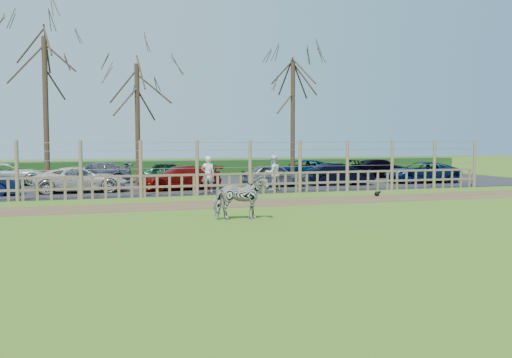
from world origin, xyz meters
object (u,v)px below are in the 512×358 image
object	(u,v)px
visitor_a	(208,175)
car_13	(380,168)
tree_right	(293,93)
visitor_b	(273,173)
car_12	(302,169)
zebra	(241,197)
car_2	(81,179)
car_6	(422,172)
car_10	(171,172)
car_3	(180,178)
car_8	(7,174)
crow	(377,194)
tree_mid	(137,95)
car_4	(275,175)
car_9	(94,173)
tree_left	(45,76)
car_5	(340,174)

from	to	relation	value
visitor_a	car_13	bearing A→B (deg)	-136.06
tree_right	visitor_b	size ratio (longest dim) A/B	4.26
visitor_a	car_12	distance (m)	11.08
zebra	car_2	distance (m)	11.91
car_6	car_10	distance (m)	14.53
tree_right	car_3	distance (m)	9.13
visitor_b	car_12	world-z (taller)	visitor_b
zebra	car_8	distance (m)	18.38
visitor_a	crow	world-z (taller)	visitor_a
tree_right	zebra	world-z (taller)	tree_right
tree_mid	car_13	world-z (taller)	tree_mid
zebra	car_8	world-z (taller)	zebra
car_3	car_12	distance (m)	10.39
tree_right	car_12	xyz separation A→B (m)	(1.57, 2.39, -4.60)
car_4	car_9	bearing A→B (deg)	65.97
visitor_b	car_12	size ratio (longest dim) A/B	0.40
car_6	car_13	xyz separation A→B (m)	(0.07, 4.73, 0.00)
car_10	car_13	world-z (taller)	same
zebra	crow	world-z (taller)	zebra
tree_right	visitor_a	world-z (taller)	tree_right
tree_mid	car_3	distance (m)	5.26
car_8	car_6	bearing A→B (deg)	-107.29
tree_left	car_10	bearing A→B (deg)	26.47
visitor_a	visitor_b	xyz separation A→B (m)	(3.30, 0.24, 0.00)
car_10	tree_mid	bearing A→B (deg)	143.23
visitor_a	car_6	world-z (taller)	visitor_a
car_3	car_10	xyz separation A→B (m)	(0.37, 4.89, 0.00)
tree_left	car_9	world-z (taller)	tree_left
visitor_a	car_8	xyz separation A→B (m)	(-9.37, 7.73, -0.26)
visitor_b	car_3	world-z (taller)	visitor_b
car_5	car_9	bearing A→B (deg)	74.64
car_3	car_8	size ratio (longest dim) A/B	0.96
visitor_a	car_4	size ratio (longest dim) A/B	0.49
car_9	tree_mid	bearing A→B (deg)	32.57
car_8	car_13	size ratio (longest dim) A/B	1.04
car_2	car_5	world-z (taller)	same
tree_left	car_8	size ratio (longest dim) A/B	1.82
tree_left	car_12	size ratio (longest dim) A/B	1.82
car_10	car_8	bearing A→B (deg)	92.14
car_3	car_13	xyz separation A→B (m)	(14.20, 4.95, 0.00)
car_6	car_9	size ratio (longest dim) A/B	1.04
car_12	car_8	bearing A→B (deg)	-90.33
tree_right	car_4	distance (m)	5.78
tree_left	car_9	distance (m)	6.62
car_8	car_2	bearing A→B (deg)	-149.07
zebra	car_8	xyz separation A→B (m)	(-8.42, 16.34, -0.07)
visitor_a	tree_mid	bearing A→B (deg)	-45.85
visitor_b	car_2	world-z (taller)	visitor_b
car_13	car_6	bearing A→B (deg)	172.62
tree_mid	zebra	size ratio (longest dim) A/B	4.07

